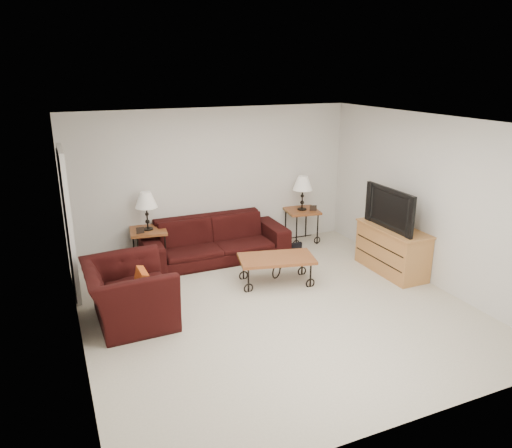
{
  "coord_description": "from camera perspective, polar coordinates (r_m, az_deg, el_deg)",
  "views": [
    {
      "loc": [
        -2.62,
        -5.34,
        3.13
      ],
      "look_at": [
        0.0,
        0.7,
        1.0
      ],
      "focal_mm": 34.1,
      "sensor_mm": 36.0,
      "label": 1
    }
  ],
  "objects": [
    {
      "name": "wall_back",
      "position": [
        8.48,
        -4.87,
        5.05
      ],
      "size": [
        5.0,
        0.02,
        2.5
      ],
      "primitive_type": "cube",
      "color": "silver",
      "rests_on": "ground"
    },
    {
      "name": "doorway",
      "position": [
        7.31,
        -21.22,
        -0.12
      ],
      "size": [
        0.08,
        0.94,
        2.04
      ],
      "primitive_type": "cube",
      "color": "black",
      "rests_on": "ground"
    },
    {
      "name": "tv_stand",
      "position": [
        8.02,
        15.67,
        -2.91
      ],
      "size": [
        0.52,
        1.24,
        0.74
      ],
      "primitive_type": "cube",
      "color": "#C18647",
      "rests_on": "ground"
    },
    {
      "name": "photo_frame_right",
      "position": [
        8.92,
        6.72,
        1.86
      ],
      "size": [
        0.12,
        0.06,
        0.1
      ],
      "primitive_type": "cube",
      "rotation": [
        0.0,
        0.0,
        -0.36
      ],
      "color": "black",
      "rests_on": "side_table_right"
    },
    {
      "name": "coffee_table",
      "position": [
        7.38,
        2.41,
        -5.42
      ],
      "size": [
        1.22,
        0.84,
        0.42
      ],
      "primitive_type": "cube",
      "rotation": [
        0.0,
        0.0,
        -0.23
      ],
      "color": "brown",
      "rests_on": "ground"
    },
    {
      "name": "side_table_left",
      "position": [
        8.17,
        -12.4,
        -2.7
      ],
      "size": [
        0.64,
        0.64,
        0.62
      ],
      "primitive_type": "cube",
      "rotation": [
        0.0,
        0.0,
        -0.13
      ],
      "color": "brown",
      "rests_on": "ground"
    },
    {
      "name": "wall_right",
      "position": [
        7.64,
        19.7,
        2.6
      ],
      "size": [
        0.02,
        5.0,
        2.5
      ],
      "primitive_type": "cube",
      "color": "silver",
      "rests_on": "ground"
    },
    {
      "name": "ground",
      "position": [
        6.73,
        2.41,
        -9.84
      ],
      "size": [
        5.0,
        5.0,
        0.0
      ],
      "primitive_type": "plane",
      "color": "beige",
      "rests_on": "ground"
    },
    {
      "name": "photo_frame_left",
      "position": [
        7.88,
        -13.42,
        -0.73
      ],
      "size": [
        0.13,
        0.02,
        0.1
      ],
      "primitive_type": "cube",
      "rotation": [
        0.0,
        0.0,
        0.05
      ],
      "color": "black",
      "rests_on": "side_table_left"
    },
    {
      "name": "television",
      "position": [
        7.79,
        15.97,
        1.82
      ],
      "size": [
        0.15,
        1.11,
        0.64
      ],
      "primitive_type": "imported",
      "rotation": [
        0.0,
        0.0,
        -1.57
      ],
      "color": "black",
      "rests_on": "tv_stand"
    },
    {
      "name": "sofa",
      "position": [
        8.24,
        -4.87,
        -1.82
      ],
      "size": [
        2.44,
        0.96,
        0.71
      ],
      "primitive_type": "imported",
      "color": "black",
      "rests_on": "ground"
    },
    {
      "name": "lamp_left",
      "position": [
        7.97,
        -12.7,
        1.49
      ],
      "size": [
        0.4,
        0.4,
        0.62
      ],
      "primitive_type": null,
      "rotation": [
        0.0,
        0.0,
        -0.13
      ],
      "color": "black",
      "rests_on": "side_table_left"
    },
    {
      "name": "armchair",
      "position": [
        6.45,
        -14.69,
        -7.84
      ],
      "size": [
        1.07,
        1.22,
        0.78
      ],
      "primitive_type": "imported",
      "rotation": [
        0.0,
        0.0,
        1.59
      ],
      "color": "black",
      "rests_on": "ground"
    },
    {
      "name": "lamp_right",
      "position": [
        8.9,
        5.46,
        3.63
      ],
      "size": [
        0.41,
        0.41,
        0.63
      ],
      "primitive_type": null,
      "rotation": [
        0.0,
        0.0,
        -0.15
      ],
      "color": "black",
      "rests_on": "side_table_right"
    },
    {
      "name": "wall_left",
      "position": [
        5.66,
        -20.85,
        -2.7
      ],
      "size": [
        0.02,
        5.0,
        2.5
      ],
      "primitive_type": "cube",
      "color": "silver",
      "rests_on": "ground"
    },
    {
      "name": "backpack",
      "position": [
        8.56,
        4.42,
        -2.16
      ],
      "size": [
        0.31,
        0.24,
        0.4
      ],
      "primitive_type": "ellipsoid",
      "rotation": [
        0.0,
        0.0,
        -0.01
      ],
      "color": "black",
      "rests_on": "ground"
    },
    {
      "name": "wall_front",
      "position": [
        4.3,
        17.46,
        -8.91
      ],
      "size": [
        5.0,
        0.02,
        2.5
      ],
      "primitive_type": "cube",
      "color": "silver",
      "rests_on": "ground"
    },
    {
      "name": "side_table_right",
      "position": [
        9.08,
        5.35,
        -0.22
      ],
      "size": [
        0.66,
        0.66,
        0.63
      ],
      "primitive_type": "cube",
      "rotation": [
        0.0,
        0.0,
        -0.15
      ],
      "color": "brown",
      "rests_on": "ground"
    },
    {
      "name": "throw_pillow",
      "position": [
        6.37,
        -13.37,
        -6.78
      ],
      "size": [
        0.1,
        0.35,
        0.35
      ],
      "primitive_type": "cube",
      "rotation": [
        0.0,
        0.0,
        1.59
      ],
      "color": "#CF5E1A",
      "rests_on": "armchair"
    },
    {
      "name": "ceiling",
      "position": [
        5.98,
        2.73,
        11.85
      ],
      "size": [
        5.0,
        5.0,
        0.0
      ],
      "primitive_type": "plane",
      "color": "white",
      "rests_on": "wall_back"
    }
  ]
}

